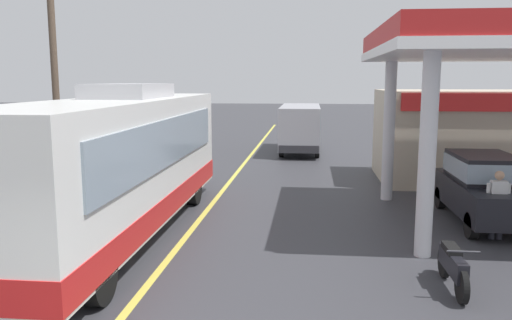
% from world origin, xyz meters
% --- Properties ---
extents(ground, '(120.00, 120.00, 0.00)m').
position_xyz_m(ground, '(0.00, 20.00, 0.00)').
color(ground, '#38383D').
extents(lane_divider_stripe, '(0.16, 50.00, 0.01)m').
position_xyz_m(lane_divider_stripe, '(0.00, 15.00, 0.00)').
color(lane_divider_stripe, '#D8CC4C').
rests_on(lane_divider_stripe, ground).
extents(coach_bus_main, '(2.60, 11.04, 3.69)m').
position_xyz_m(coach_bus_main, '(-1.64, 7.93, 1.72)').
color(coach_bus_main, white).
rests_on(coach_bus_main, ground).
extents(gas_station_roadside, '(9.10, 11.95, 5.10)m').
position_xyz_m(gas_station_roadside, '(9.14, 14.03, 2.63)').
color(gas_station_roadside, '#B21E1E').
rests_on(gas_station_roadside, ground).
extents(car_at_pump, '(1.70, 4.20, 1.82)m').
position_xyz_m(car_at_pump, '(7.61, 10.10, 1.01)').
color(car_at_pump, black).
rests_on(car_at_pump, ground).
extents(minibus_opposing_lane, '(2.04, 6.13, 2.44)m').
position_xyz_m(minibus_opposing_lane, '(2.46, 23.30, 1.47)').
color(minibus_opposing_lane, '#A5A5AD').
rests_on(minibus_opposing_lane, ground).
extents(motorcycle_parked_forecourt, '(0.55, 1.80, 0.92)m').
position_xyz_m(motorcycle_parked_forecourt, '(5.58, 5.33, 0.44)').
color(motorcycle_parked_forecourt, black).
rests_on(motorcycle_parked_forecourt, ground).
extents(pedestrian_near_pump, '(0.55, 0.22, 1.66)m').
position_xyz_m(pedestrian_near_pump, '(7.44, 8.56, 0.93)').
color(pedestrian_near_pump, '#33333F').
rests_on(pedestrian_near_pump, ground).
extents(utility_pole_roadside, '(1.80, 0.24, 8.94)m').
position_xyz_m(utility_pole_roadside, '(-5.91, 13.42, 4.65)').
color(utility_pole_roadside, brown).
rests_on(utility_pole_roadside, ground).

